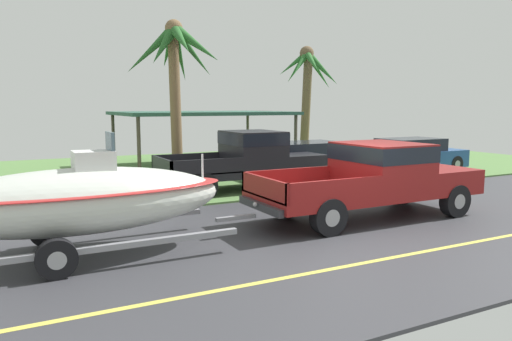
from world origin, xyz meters
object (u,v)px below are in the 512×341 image
at_px(parked_sedan_far, 310,161).
at_px(carport_awning, 202,114).
at_px(parked_pickup_background, 252,158).
at_px(palm_tree_mid, 176,62).
at_px(boat_on_trailer, 79,200).
at_px(pickup_truck_towing, 380,175).
at_px(palm_tree_near_right, 308,78).
at_px(parked_sedan_near, 413,156).

distance_m(parked_sedan_far, carport_awning, 5.88).
distance_m(parked_pickup_background, palm_tree_mid, 3.89).
height_order(boat_on_trailer, parked_pickup_background, boat_on_trailer).
xyz_separation_m(pickup_truck_towing, palm_tree_near_right, (5.46, 11.48, 3.02)).
relative_size(pickup_truck_towing, parked_sedan_far, 1.34).
xyz_separation_m(boat_on_trailer, parked_sedan_far, (8.87, 5.92, -0.36)).
xyz_separation_m(pickup_truck_towing, palm_tree_mid, (-3.04, 6.23, 3.05)).
bearing_deg(parked_sedan_near, palm_tree_mid, 176.32).
xyz_separation_m(parked_pickup_background, parked_sedan_near, (7.86, 0.87, -0.38)).
bearing_deg(parked_sedan_near, palm_tree_near_right, 102.56).
distance_m(parked_pickup_background, palm_tree_near_right, 9.87).
relative_size(parked_pickup_background, carport_awning, 0.76).
bearing_deg(boat_on_trailer, parked_pickup_background, 38.98).
relative_size(boat_on_trailer, parked_pickup_background, 1.16).
bearing_deg(palm_tree_mid, parked_pickup_background, -37.57).
xyz_separation_m(pickup_truck_towing, parked_sedan_near, (6.77, 5.60, -0.35)).
distance_m(pickup_truck_towing, palm_tree_mid, 7.57).
height_order(parked_sedan_far, palm_tree_near_right, palm_tree_near_right).
height_order(parked_pickup_background, palm_tree_near_right, palm_tree_near_right).
relative_size(parked_sedan_near, palm_tree_near_right, 0.78).
xyz_separation_m(parked_sedan_near, carport_awning, (-7.07, 5.50, 1.66)).
bearing_deg(palm_tree_near_right, boat_on_trailer, -137.22).
bearing_deg(parked_sedan_far, parked_pickup_background, -158.63).
bearing_deg(pickup_truck_towing, parked_pickup_background, 102.95).
bearing_deg(palm_tree_near_right, parked_pickup_background, -134.17).
xyz_separation_m(palm_tree_near_right, palm_tree_mid, (-8.50, -5.25, 0.02)).
distance_m(parked_sedan_far, palm_tree_mid, 6.02).
bearing_deg(palm_tree_near_right, carport_awning, -176.23).
xyz_separation_m(parked_pickup_background, palm_tree_mid, (-1.95, 1.50, 3.02)).
xyz_separation_m(carport_awning, palm_tree_near_right, (5.76, 0.38, 1.71)).
xyz_separation_m(pickup_truck_towing, boat_on_trailer, (-6.94, -0.00, 0.01)).
bearing_deg(carport_awning, parked_sedan_near, -37.89).
xyz_separation_m(parked_pickup_background, carport_awning, (0.79, 6.36, 1.28)).
bearing_deg(parked_sedan_far, palm_tree_near_right, 57.54).
relative_size(parked_sedan_near, carport_awning, 0.61).
distance_m(parked_sedan_near, palm_tree_mid, 10.40).
bearing_deg(carport_awning, palm_tree_mid, -119.38).
bearing_deg(palm_tree_mid, parked_sedan_near, -3.68).
relative_size(boat_on_trailer, palm_tree_near_right, 1.14).
height_order(parked_pickup_background, parked_sedan_near, parked_pickup_background).
height_order(parked_pickup_background, palm_tree_mid, palm_tree_mid).
height_order(parked_sedan_near, palm_tree_near_right, palm_tree_near_right).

